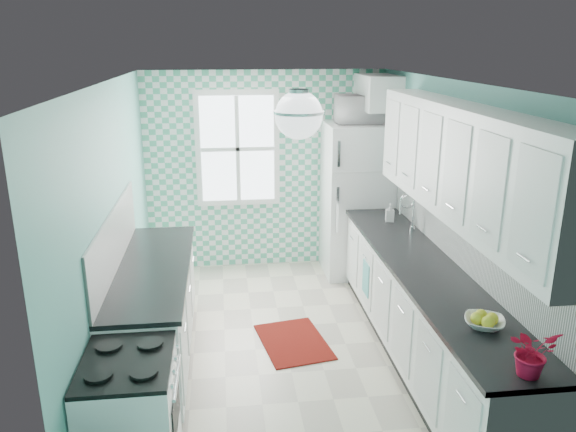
{
  "coord_description": "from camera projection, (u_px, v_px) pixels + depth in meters",
  "views": [
    {
      "loc": [
        -0.55,
        -4.75,
        2.81
      ],
      "look_at": [
        0.05,
        0.25,
        1.25
      ],
      "focal_mm": 35.0,
      "sensor_mm": 36.0,
      "label": 1
    }
  ],
  "objects": [
    {
      "name": "floor",
      "position": [
        286.0,
        349.0,
        5.4
      ],
      "size": [
        3.0,
        4.4,
        0.02
      ],
      "primitive_type": "cube",
      "color": "beige",
      "rests_on": "ground"
    },
    {
      "name": "ceiling",
      "position": [
        286.0,
        80.0,
        4.66
      ],
      "size": [
        3.0,
        4.4,
        0.02
      ],
      "primitive_type": "cube",
      "color": "white",
      "rests_on": "wall_back"
    },
    {
      "name": "wall_back",
      "position": [
        266.0,
        171.0,
        7.12
      ],
      "size": [
        3.0,
        0.02,
        2.5
      ],
      "primitive_type": "cube",
      "color": "#5FACA1",
      "rests_on": "floor"
    },
    {
      "name": "wall_front",
      "position": [
        335.0,
        354.0,
        2.93
      ],
      "size": [
        3.0,
        0.02,
        2.5
      ],
      "primitive_type": "cube",
      "color": "#5FACA1",
      "rests_on": "floor"
    },
    {
      "name": "wall_left",
      "position": [
        113.0,
        231.0,
        4.86
      ],
      "size": [
        0.02,
        4.4,
        2.5
      ],
      "primitive_type": "cube",
      "color": "#5FACA1",
      "rests_on": "floor"
    },
    {
      "name": "wall_right",
      "position": [
        447.0,
        218.0,
        5.2
      ],
      "size": [
        0.02,
        4.4,
        2.5
      ],
      "primitive_type": "cube",
      "color": "#5FACA1",
      "rests_on": "floor"
    },
    {
      "name": "accent_wall",
      "position": [
        266.0,
        171.0,
        7.1
      ],
      "size": [
        3.0,
        0.01,
        2.5
      ],
      "primitive_type": "cube",
      "color": "#4DB48E",
      "rests_on": "wall_back"
    },
    {
      "name": "window",
      "position": [
        238.0,
        149.0,
        6.95
      ],
      "size": [
        1.04,
        0.05,
        1.44
      ],
      "color": "white",
      "rests_on": "wall_back"
    },
    {
      "name": "backsplash_right",
      "position": [
        462.0,
        238.0,
        4.84
      ],
      "size": [
        0.02,
        3.6,
        0.51
      ],
      "primitive_type": "cube",
      "color": "white",
      "rests_on": "wall_right"
    },
    {
      "name": "backsplash_left",
      "position": [
        115.0,
        240.0,
        4.8
      ],
      "size": [
        0.02,
        2.15,
        0.51
      ],
      "primitive_type": "cube",
      "color": "white",
      "rests_on": "wall_left"
    },
    {
      "name": "upper_cabinets_right",
      "position": [
        463.0,
        163.0,
        4.42
      ],
      "size": [
        0.33,
        3.2,
        0.9
      ],
      "primitive_type": "cube",
      "color": "white",
      "rests_on": "wall_right"
    },
    {
      "name": "upper_cabinet_fridge",
      "position": [
        377.0,
        92.0,
        6.62
      ],
      "size": [
        0.4,
        0.74,
        0.4
      ],
      "primitive_type": "cube",
      "color": "white",
      "rests_on": "wall_right"
    },
    {
      "name": "ceiling_light",
      "position": [
        299.0,
        115.0,
        3.95
      ],
      "size": [
        0.34,
        0.34,
        0.35
      ],
      "color": "silver",
      "rests_on": "ceiling"
    },
    {
      "name": "base_cabinets_right",
      "position": [
        424.0,
        318.0,
        5.02
      ],
      "size": [
        0.6,
        3.6,
        0.9
      ],
      "primitive_type": "cube",
      "color": "white",
      "rests_on": "floor"
    },
    {
      "name": "countertop_right",
      "position": [
        426.0,
        269.0,
        4.88
      ],
      "size": [
        0.63,
        3.6,
        0.04
      ],
      "primitive_type": "cube",
      "color": "black",
      "rests_on": "base_cabinets_right"
    },
    {
      "name": "base_cabinets_left",
      "position": [
        155.0,
        316.0,
        5.06
      ],
      "size": [
        0.6,
        2.15,
        0.9
      ],
      "primitive_type": "cube",
      "color": "white",
      "rests_on": "floor"
    },
    {
      "name": "countertop_left",
      "position": [
        153.0,
        268.0,
        4.92
      ],
      "size": [
        0.63,
        2.15,
        0.04
      ],
      "primitive_type": "cube",
      "color": "black",
      "rests_on": "base_cabinets_left"
    },
    {
      "name": "fridge",
      "position": [
        358.0,
        199.0,
        6.96
      ],
      "size": [
        0.82,
        0.81,
        1.89
      ],
      "rotation": [
        0.0,
        0.0,
        -0.03
      ],
      "color": "silver",
      "rests_on": "floor"
    },
    {
      "name": "stove",
      "position": [
        132.0,
        418.0,
        3.68
      ],
      "size": [
        0.58,
        0.72,
        0.87
      ],
      "rotation": [
        0.0,
        0.0,
        0.07
      ],
      "color": "silver",
      "rests_on": "floor"
    },
    {
      "name": "sink",
      "position": [
        395.0,
        233.0,
        5.79
      ],
      "size": [
        0.51,
        0.43,
        0.53
      ],
      "rotation": [
        0.0,
        0.0,
        -0.01
      ],
      "color": "silver",
      "rests_on": "countertop_right"
    },
    {
      "name": "rug",
      "position": [
        294.0,
        342.0,
        5.49
      ],
      "size": [
        0.74,
        0.95,
        0.01
      ],
      "primitive_type": "cube",
      "rotation": [
        0.0,
        0.0,
        0.18
      ],
      "color": "#5E0E15",
      "rests_on": "floor"
    },
    {
      "name": "dish_towel",
      "position": [
        366.0,
        278.0,
        5.79
      ],
      "size": [
        0.03,
        0.23,
        0.35
      ],
      "primitive_type": "cube",
      "rotation": [
        0.0,
        0.0,
        0.08
      ],
      "color": "#56A9A9",
      "rests_on": "base_cabinets_right"
    },
    {
      "name": "fruit_bowl",
      "position": [
        484.0,
        322.0,
        3.85
      ],
      "size": [
        0.35,
        0.35,
        0.07
      ],
      "primitive_type": "imported",
      "rotation": [
        0.0,
        0.0,
        -0.42
      ],
      "color": "white",
      "rests_on": "countertop_right"
    },
    {
      "name": "potted_plant",
      "position": [
        532.0,
        352.0,
        3.26
      ],
      "size": [
        0.31,
        0.29,
        0.3
      ],
      "primitive_type": "imported",
      "rotation": [
        0.0,
        0.0,
        0.21
      ],
      "color": "#C22541",
      "rests_on": "countertop_right"
    },
    {
      "name": "soap_bottle",
      "position": [
        390.0,
        213.0,
        6.11
      ],
      "size": [
        0.1,
        0.11,
        0.2
      ],
      "primitive_type": "imported",
      "rotation": [
        0.0,
        0.0,
        -0.2
      ],
      "color": "#92B6BF",
      "rests_on": "countertop_right"
    },
    {
      "name": "microwave",
      "position": [
        361.0,
        109.0,
        6.63
      ],
      "size": [
        0.61,
        0.43,
        0.33
      ],
      "primitive_type": "imported",
      "rotation": [
        0.0,
        0.0,
        3.1
      ],
      "color": "white",
      "rests_on": "fridge"
    }
  ]
}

